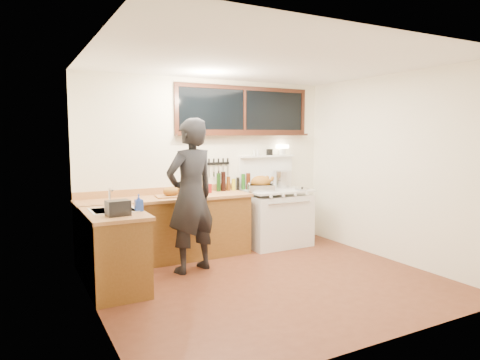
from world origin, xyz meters
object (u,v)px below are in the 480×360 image
man (191,196)px  cutting_board (171,193)px  vintage_stove (276,216)px  roast_turkey (261,185)px

man → cutting_board: bearing=95.6°
man → cutting_board: man is taller
vintage_stove → cutting_board: vintage_stove is taller
man → roast_turkey: size_ratio=4.10×
vintage_stove → cutting_board: size_ratio=3.53×
vintage_stove → roast_turkey: bearing=-169.9°
roast_turkey → vintage_stove: bearing=10.1°
man → vintage_stove: bearing=19.3°
vintage_stove → roast_turkey: size_ratio=3.33×
man → roast_turkey: man is taller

